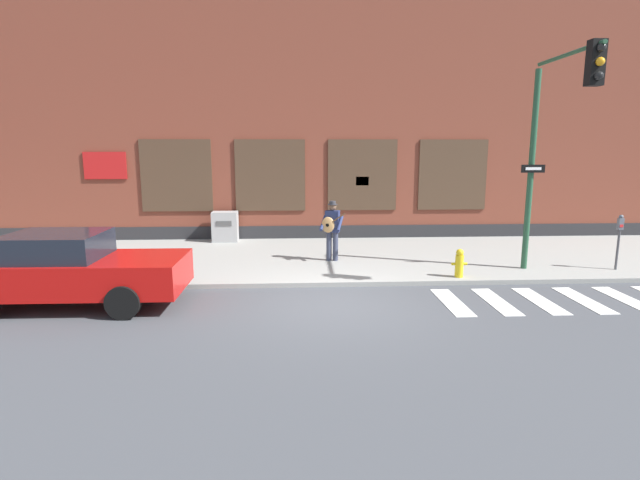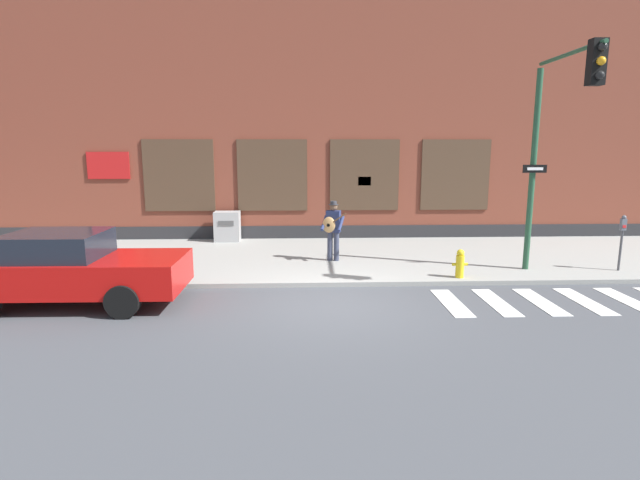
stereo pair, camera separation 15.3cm
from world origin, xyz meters
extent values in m
plane|color=#424449|center=(0.00, 0.00, 0.00)|extent=(160.00, 160.00, 0.00)
cube|color=gray|center=(0.00, 4.28, 0.06)|extent=(28.00, 5.86, 0.11)
cube|color=brown|center=(0.00, 9.21, 4.25)|extent=(28.00, 4.00, 8.50)
cube|color=#28282B|center=(0.00, 7.19, 0.28)|extent=(28.00, 0.04, 0.55)
cube|color=#473323|center=(-4.73, 7.18, 2.30)|extent=(2.37, 0.06, 2.41)
cube|color=black|center=(-4.73, 7.17, 2.30)|extent=(2.25, 0.03, 2.29)
cube|color=#473323|center=(-1.58, 7.18, 2.30)|extent=(2.37, 0.06, 2.41)
cube|color=black|center=(-1.58, 7.17, 2.30)|extent=(2.25, 0.03, 2.29)
cube|color=#473323|center=(1.58, 7.18, 2.30)|extent=(2.37, 0.06, 2.41)
cube|color=black|center=(1.58, 7.17, 2.30)|extent=(2.25, 0.03, 2.29)
cube|color=#473323|center=(4.73, 7.18, 2.30)|extent=(2.37, 0.06, 2.41)
cube|color=black|center=(4.73, 7.17, 2.30)|extent=(2.25, 0.03, 2.29)
cube|color=red|center=(-7.06, 7.17, 2.64)|extent=(1.40, 0.04, 0.90)
cube|color=yellow|center=(1.58, 7.16, 2.10)|extent=(0.44, 0.02, 0.30)
cube|color=silver|center=(2.55, 0.05, 0.01)|extent=(0.42, 1.90, 0.01)
cube|color=silver|center=(3.51, 0.05, 0.01)|extent=(0.42, 1.90, 0.01)
cube|color=silver|center=(4.46, 0.05, 0.01)|extent=(0.42, 1.90, 0.01)
cube|color=silver|center=(5.42, 0.05, 0.01)|extent=(0.42, 1.90, 0.01)
cube|color=silver|center=(6.38, 0.05, 0.01)|extent=(0.42, 1.90, 0.01)
cube|color=#B20F0C|center=(-5.38, 0.26, 0.67)|extent=(4.62, 1.89, 0.68)
cube|color=black|center=(-5.63, 0.27, 1.27)|extent=(1.86, 1.60, 0.52)
cube|color=silver|center=(-3.11, 0.81, 0.74)|extent=(0.06, 0.24, 0.12)
cube|color=silver|center=(-3.12, -0.33, 0.74)|extent=(0.06, 0.24, 0.12)
cylinder|color=black|center=(-4.03, 1.12, 0.33)|extent=(0.66, 0.25, 0.66)
cylinder|color=black|center=(-4.05, -0.63, 0.33)|extent=(0.66, 0.25, 0.66)
cylinder|color=black|center=(-6.70, 1.15, 0.33)|extent=(0.66, 0.25, 0.66)
cylinder|color=#33384C|center=(0.37, 3.66, 0.52)|extent=(0.15, 0.15, 0.81)
cylinder|color=#33384C|center=(0.19, 3.70, 0.52)|extent=(0.15, 0.15, 0.81)
cube|color=navy|center=(0.28, 3.69, 1.22)|extent=(0.43, 0.33, 0.60)
sphere|color=brown|center=(0.28, 3.69, 1.63)|extent=(0.22, 0.22, 0.22)
cylinder|color=#333338|center=(0.28, 3.69, 1.69)|extent=(0.28, 0.28, 0.02)
cylinder|color=#333338|center=(0.28, 3.69, 1.74)|extent=(0.18, 0.18, 0.09)
cylinder|color=navy|center=(0.48, 3.52, 1.18)|extent=(0.25, 0.51, 0.39)
cylinder|color=navy|center=(0.02, 3.68, 1.18)|extent=(0.25, 0.51, 0.39)
ellipsoid|color=tan|center=(0.15, 3.55, 1.14)|extent=(0.38, 0.23, 0.44)
cylinder|color=black|center=(0.13, 3.49, 1.14)|extent=(0.09, 0.04, 0.09)
cylinder|color=brown|center=(0.39, 3.45, 1.32)|extent=(0.46, 0.19, 0.34)
cylinder|color=#234C33|center=(5.24, 2.50, 2.62)|extent=(0.15, 0.15, 5.02)
cylinder|color=#234C33|center=(5.22, 1.15, 5.23)|extent=(0.14, 2.72, 0.09)
cube|color=black|center=(5.20, 0.06, 4.88)|extent=(0.30, 0.25, 0.88)
sphere|color=black|center=(5.19, -0.10, 5.14)|extent=(0.17, 0.17, 0.17)
sphere|color=orange|center=(5.19, -0.10, 4.88)|extent=(0.17, 0.17, 0.17)
sphere|color=black|center=(5.19, -0.10, 4.62)|extent=(0.17, 0.17, 0.17)
cube|color=black|center=(5.24, 2.39, 2.71)|extent=(0.60, 0.04, 0.20)
cube|color=white|center=(5.24, 2.37, 2.71)|extent=(0.40, 0.02, 0.07)
cylinder|color=#47474C|center=(7.57, 2.24, 0.64)|extent=(0.06, 0.06, 1.05)
cube|color=#565B66|center=(7.57, 2.24, 1.31)|extent=(0.13, 0.10, 0.30)
sphere|color=#565B66|center=(7.57, 2.24, 1.49)|extent=(0.11, 0.11, 0.11)
cube|color=red|center=(7.57, 2.19, 1.27)|extent=(0.09, 0.01, 0.07)
cube|color=#9E9E9E|center=(-3.10, 6.76, 0.61)|extent=(0.85, 0.56, 1.00)
cube|color=#4C4C4C|center=(-3.10, 6.47, 0.76)|extent=(0.51, 0.02, 0.16)
cylinder|color=gold|center=(3.24, 1.70, 0.39)|extent=(0.20, 0.20, 0.55)
sphere|color=gold|center=(3.24, 1.70, 0.72)|extent=(0.18, 0.18, 0.18)
cylinder|color=gold|center=(3.10, 1.70, 0.44)|extent=(0.10, 0.07, 0.07)
cylinder|color=gold|center=(3.38, 1.70, 0.44)|extent=(0.10, 0.07, 0.07)
camera|label=1|loc=(-0.78, -9.95, 3.24)|focal=28.00mm
camera|label=2|loc=(-0.62, -9.96, 3.24)|focal=28.00mm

